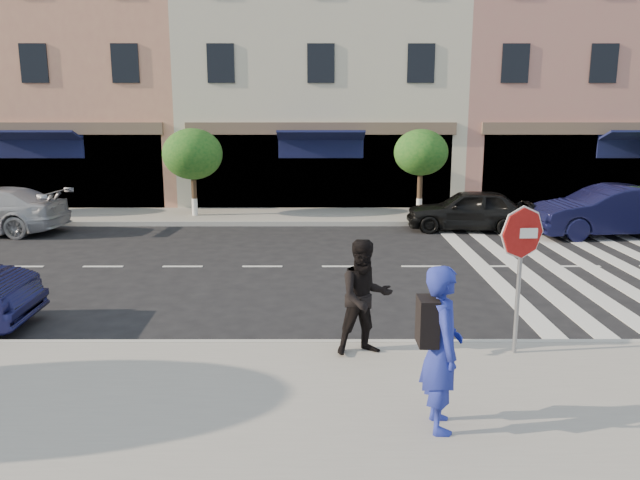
{
  "coord_description": "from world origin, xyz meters",
  "views": [
    {
      "loc": [
        -0.58,
        -11.16,
        3.9
      ],
      "look_at": [
        -0.56,
        0.62,
        1.4
      ],
      "focal_mm": 35.0,
      "sensor_mm": 36.0,
      "label": 1
    }
  ],
  "objects_px": {
    "photographer": "(442,348)",
    "car_far_right": "(609,211)",
    "stop_sign": "(522,246)",
    "car_far_mid": "(469,210)",
    "walker": "(365,297)"
  },
  "relations": [
    {
      "from": "photographer",
      "to": "car_far_right",
      "type": "bearing_deg",
      "value": -32.2
    },
    {
      "from": "stop_sign",
      "to": "photographer",
      "type": "xyz_separation_m",
      "value": [
        -1.62,
        -2.3,
        -0.71
      ]
    },
    {
      "from": "stop_sign",
      "to": "car_far_right",
      "type": "height_order",
      "value": "stop_sign"
    },
    {
      "from": "car_far_mid",
      "to": "photographer",
      "type": "bearing_deg",
      "value": -8.06
    },
    {
      "from": "photographer",
      "to": "car_far_mid",
      "type": "relative_size",
      "value": 0.5
    },
    {
      "from": "walker",
      "to": "car_far_right",
      "type": "xyz_separation_m",
      "value": [
        8.24,
        9.76,
        -0.27
      ]
    },
    {
      "from": "car_far_mid",
      "to": "car_far_right",
      "type": "distance_m",
      "value": 4.2
    },
    {
      "from": "stop_sign",
      "to": "car_far_right",
      "type": "distance_m",
      "value": 11.45
    },
    {
      "from": "walker",
      "to": "stop_sign",
      "type": "bearing_deg",
      "value": -16.35
    },
    {
      "from": "stop_sign",
      "to": "car_far_mid",
      "type": "bearing_deg",
      "value": 78.07
    },
    {
      "from": "photographer",
      "to": "walker",
      "type": "bearing_deg",
      "value": 17.32
    },
    {
      "from": "car_far_mid",
      "to": "walker",
      "type": "bearing_deg",
      "value": -14.52
    },
    {
      "from": "photographer",
      "to": "car_far_mid",
      "type": "bearing_deg",
      "value": -15.02
    },
    {
      "from": "photographer",
      "to": "car_far_right",
      "type": "distance_m",
      "value": 14.21
    },
    {
      "from": "car_far_right",
      "to": "stop_sign",
      "type": "bearing_deg",
      "value": -36.77
    }
  ]
}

